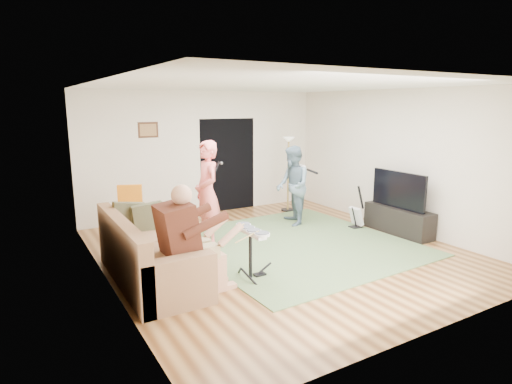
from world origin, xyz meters
TOP-DOWN VIEW (x-y plane):
  - floor at (0.00, 0.00)m, footprint 6.00×6.00m
  - walls at (0.00, 0.00)m, footprint 5.50×6.00m
  - ceiling at (0.00, 0.00)m, footprint 6.00×6.00m
  - window_blinds at (-2.74, 0.20)m, footprint 0.00×2.05m
  - doorway at (0.55, 2.99)m, footprint 2.10×0.00m
  - picture_frame at (-1.25, 2.99)m, footprint 0.42×0.03m
  - area_rug at (0.45, 0.16)m, footprint 3.72×3.88m
  - sofa at (-2.30, -0.10)m, footprint 0.94×2.29m
  - drummer at (-1.86, -0.75)m, footprint 0.94×0.52m
  - drum_kit at (-1.00, -0.75)m, footprint 0.41×0.73m
  - singer at (-0.85, 1.01)m, footprint 0.49×0.70m
  - microphone at (-0.65, 1.01)m, footprint 0.06×0.06m
  - guitarist at (1.11, 1.23)m, footprint 0.84×0.94m
  - guitar_held at (1.31, 1.23)m, footprint 0.28×0.61m
  - guitar_spare at (2.06, 0.37)m, footprint 0.31×0.27m
  - torchiere_lamp at (1.71, 2.24)m, footprint 0.30×0.30m
  - dining_chair at (-2.06, 1.62)m, footprint 0.57×0.59m
  - tv_cabinet at (2.50, -0.30)m, footprint 0.40×1.40m
  - television at (2.45, -0.30)m, footprint 0.06×1.20m

SIDE VIEW (x-z plane):
  - floor at x=0.00m, z-range 0.00..0.00m
  - area_rug at x=0.45m, z-range 0.00..0.02m
  - guitar_spare at x=2.06m, z-range -0.18..0.67m
  - tv_cabinet at x=2.50m, z-range 0.00..0.50m
  - sofa at x=-2.30m, z-range -0.16..0.77m
  - drum_kit at x=-1.00m, z-range -0.05..0.70m
  - dining_chair at x=-2.06m, z-range -0.15..0.88m
  - drummer at x=-1.86m, z-range -0.16..1.28m
  - guitarist at x=1.11m, z-range 0.00..1.61m
  - television at x=2.45m, z-range 0.51..1.19m
  - singer at x=-0.85m, z-range 0.00..1.81m
  - doorway at x=0.55m, z-range 0.00..2.10m
  - guitar_held at x=1.31m, z-range 0.96..1.22m
  - torchiere_lamp at x=1.71m, z-range 0.31..2.00m
  - walls at x=0.00m, z-range 0.00..2.70m
  - microphone at x=-0.65m, z-range 1.23..1.47m
  - window_blinds at x=-2.74m, z-range 0.53..2.58m
  - picture_frame at x=-1.25m, z-range 1.74..2.06m
  - ceiling at x=0.00m, z-range 2.70..2.70m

